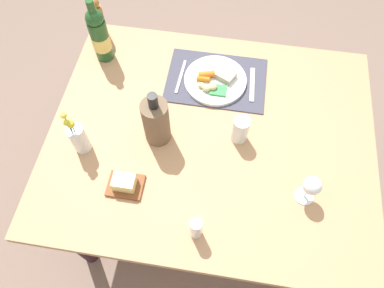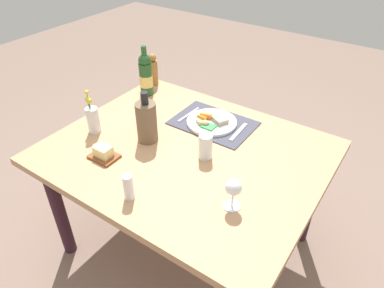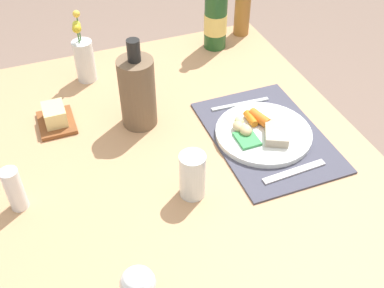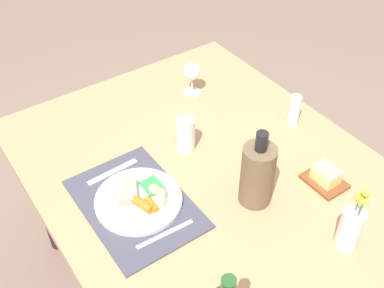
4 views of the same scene
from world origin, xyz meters
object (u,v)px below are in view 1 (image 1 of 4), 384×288
at_px(dinner_plate, 215,80).
at_px(flower_vase, 78,138).
at_px(butter_dish, 125,184).
at_px(fork, 252,84).
at_px(cooler_bottle, 156,121).
at_px(dining_table, 210,144).
at_px(wine_bottle, 99,35).
at_px(salt_shaker, 197,229).
at_px(water_tumbler, 240,130).
at_px(wine_glass, 312,186).
at_px(knife, 181,76).
at_px(pepper_mill, 98,18).

xyz_separation_m(dinner_plate, flower_vase, (0.46, 0.40, 0.06)).
distance_m(dinner_plate, butter_dish, 0.59).
relative_size(fork, cooler_bottle, 0.68).
xyz_separation_m(dining_table, dinner_plate, (0.02, -0.26, 0.11)).
xyz_separation_m(dinner_plate, cooler_bottle, (0.19, 0.30, 0.09)).
xyz_separation_m(wine_bottle, salt_shaker, (-0.53, 0.73, -0.07)).
bearing_deg(butter_dish, salt_shaker, 155.48).
relative_size(water_tumbler, wine_glass, 0.91).
distance_m(dinner_plate, cooler_bottle, 0.36).
bearing_deg(fork, butter_dish, 48.98).
relative_size(knife, wine_bottle, 0.60).
bearing_deg(flower_vase, water_tumbler, -166.46).
xyz_separation_m(fork, cooler_bottle, (0.35, 0.31, 0.10)).
distance_m(dining_table, wine_bottle, 0.65).
height_order(flower_vase, pepper_mill, flower_vase).
distance_m(dining_table, salt_shaker, 0.42).
xyz_separation_m(dinner_plate, butter_dish, (0.26, 0.53, 0.01)).
bearing_deg(wine_glass, dining_table, -29.34).
bearing_deg(dinner_plate, wine_bottle, -8.10).
bearing_deg(flower_vase, wine_bottle, -84.63).
bearing_deg(salt_shaker, cooler_bottle, -59.66).
distance_m(fork, flower_vase, 0.74).
bearing_deg(flower_vase, fork, -146.93).
relative_size(knife, pepper_mill, 0.90).
height_order(knife, water_tumbler, water_tumbler).
distance_m(water_tumbler, cooler_bottle, 0.32).
height_order(dinner_plate, wine_glass, wine_glass).
bearing_deg(fork, flower_vase, 30.27).
height_order(cooler_bottle, pepper_mill, cooler_bottle).
xyz_separation_m(dining_table, water_tumbler, (-0.11, -0.00, 0.14)).
relative_size(knife, cooler_bottle, 0.69).
xyz_separation_m(fork, flower_vase, (0.62, 0.40, 0.07)).
relative_size(dinner_plate, fork, 1.48).
relative_size(wine_bottle, salt_shaker, 2.59).
distance_m(water_tumbler, salt_shaker, 0.42).
height_order(water_tumbler, pepper_mill, pepper_mill).
bearing_deg(wine_glass, knife, -41.11).
height_order(knife, wine_glass, wine_glass).
height_order(wine_glass, salt_shaker, wine_glass).
distance_m(water_tumbler, wine_glass, 0.33).
distance_m(wine_bottle, butter_dish, 0.65).
bearing_deg(wine_bottle, butter_dish, 112.20).
relative_size(fork, flower_vase, 0.77).
relative_size(cooler_bottle, salt_shaker, 2.28).
bearing_deg(dining_table, fork, -117.91).
xyz_separation_m(pepper_mill, butter_dish, (-0.30, 0.73, -0.07)).
bearing_deg(pepper_mill, cooler_bottle, 126.69).
bearing_deg(water_tumbler, butter_dish, 35.00).
height_order(water_tumbler, wine_glass, wine_glass).
distance_m(fork, cooler_bottle, 0.47).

